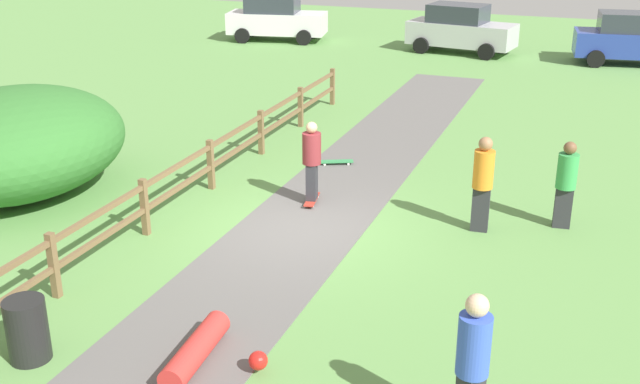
{
  "coord_description": "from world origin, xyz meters",
  "views": [
    {
      "loc": [
        5.09,
        -12.44,
        5.94
      ],
      "look_at": [
        0.58,
        -0.5,
        1.0
      ],
      "focal_mm": 43.06,
      "sensor_mm": 36.0,
      "label": 1
    }
  ],
  "objects_px": {
    "bush_large": "(16,142)",
    "trash_bin": "(27,330)",
    "skater_riding": "(312,159)",
    "bystander_blue": "(473,360)",
    "parked_car_silver": "(461,29)",
    "skater_fallen": "(201,351)",
    "skateboard_loose": "(336,162)",
    "bystander_orange": "(483,179)",
    "parked_car_blue": "(632,39)",
    "parked_car_white": "(276,18)",
    "bystander_green": "(566,181)"
  },
  "relations": [
    {
      "from": "bystander_green",
      "to": "parked_car_silver",
      "type": "height_order",
      "value": "parked_car_silver"
    },
    {
      "from": "bush_large",
      "to": "bystander_green",
      "type": "bearing_deg",
      "value": 11.12
    },
    {
      "from": "skater_riding",
      "to": "bystander_green",
      "type": "bearing_deg",
      "value": 6.66
    },
    {
      "from": "parked_car_silver",
      "to": "skater_riding",
      "type": "bearing_deg",
      "value": -88.92
    },
    {
      "from": "parked_car_white",
      "to": "bystander_orange",
      "type": "bearing_deg",
      "value": -55.78
    },
    {
      "from": "bush_large",
      "to": "skater_riding",
      "type": "distance_m",
      "value": 6.23
    },
    {
      "from": "skater_riding",
      "to": "skateboard_loose",
      "type": "distance_m",
      "value": 2.63
    },
    {
      "from": "bush_large",
      "to": "parked_car_white",
      "type": "relative_size",
      "value": 1.13
    },
    {
      "from": "bush_large",
      "to": "parked_car_silver",
      "type": "height_order",
      "value": "bush_large"
    },
    {
      "from": "parked_car_blue",
      "to": "bystander_orange",
      "type": "bearing_deg",
      "value": -98.63
    },
    {
      "from": "bush_large",
      "to": "parked_car_silver",
      "type": "relative_size",
      "value": 1.14
    },
    {
      "from": "bystander_orange",
      "to": "bystander_green",
      "type": "distance_m",
      "value": 1.62
    },
    {
      "from": "skater_fallen",
      "to": "skateboard_loose",
      "type": "distance_m",
      "value": 8.48
    },
    {
      "from": "trash_bin",
      "to": "skateboard_loose",
      "type": "distance_m",
      "value": 9.21
    },
    {
      "from": "skateboard_loose",
      "to": "bystander_orange",
      "type": "height_order",
      "value": "bystander_orange"
    },
    {
      "from": "skater_fallen",
      "to": "bystander_green",
      "type": "xyz_separation_m",
      "value": [
        4.2,
        6.53,
        0.74
      ]
    },
    {
      "from": "parked_car_white",
      "to": "skateboard_loose",
      "type": "bearing_deg",
      "value": -61.49
    },
    {
      "from": "bystander_green",
      "to": "skater_fallen",
      "type": "bearing_deg",
      "value": -122.78
    },
    {
      "from": "skater_fallen",
      "to": "bystander_green",
      "type": "bearing_deg",
      "value": 57.22
    },
    {
      "from": "skater_riding",
      "to": "bystander_blue",
      "type": "distance_m",
      "value": 7.57
    },
    {
      "from": "bush_large",
      "to": "bystander_blue",
      "type": "xyz_separation_m",
      "value": [
        10.39,
        -4.62,
        -0.06
      ]
    },
    {
      "from": "bystander_green",
      "to": "parked_car_white",
      "type": "distance_m",
      "value": 21.36
    },
    {
      "from": "trash_bin",
      "to": "parked_car_white",
      "type": "relative_size",
      "value": 0.2
    },
    {
      "from": "skater_fallen",
      "to": "parked_car_silver",
      "type": "distance_m",
      "value": 23.3
    },
    {
      "from": "bush_large",
      "to": "parked_car_silver",
      "type": "xyz_separation_m",
      "value": [
        5.71,
        18.88,
        -0.16
      ]
    },
    {
      "from": "skateboard_loose",
      "to": "skater_fallen",
      "type": "bearing_deg",
      "value": -82.94
    },
    {
      "from": "bystander_blue",
      "to": "bystander_green",
      "type": "relative_size",
      "value": 1.11
    },
    {
      "from": "bush_large",
      "to": "bystander_green",
      "type": "xyz_separation_m",
      "value": [
        10.94,
        2.15,
        -0.17
      ]
    },
    {
      "from": "bystander_blue",
      "to": "skater_riding",
      "type": "bearing_deg",
      "value": 125.1
    },
    {
      "from": "bystander_blue",
      "to": "parked_car_blue",
      "type": "xyz_separation_m",
      "value": [
        1.75,
        23.49,
        -0.1
      ]
    },
    {
      "from": "skateboard_loose",
      "to": "parked_car_blue",
      "type": "distance_m",
      "value": 16.2
    },
    {
      "from": "skater_fallen",
      "to": "bush_large",
      "type": "bearing_deg",
      "value": 146.96
    },
    {
      "from": "skater_fallen",
      "to": "skateboard_loose",
      "type": "height_order",
      "value": "skater_fallen"
    },
    {
      "from": "skater_riding",
      "to": "bystander_orange",
      "type": "bearing_deg",
      "value": -2.45
    },
    {
      "from": "skater_fallen",
      "to": "bystander_green",
      "type": "relative_size",
      "value": 0.93
    },
    {
      "from": "skater_fallen",
      "to": "skateboard_loose",
      "type": "xyz_separation_m",
      "value": [
        -1.04,
        8.41,
        -0.11
      ]
    },
    {
      "from": "skateboard_loose",
      "to": "bystander_blue",
      "type": "distance_m",
      "value": 9.89
    },
    {
      "from": "trash_bin",
      "to": "bystander_green",
      "type": "height_order",
      "value": "bystander_green"
    },
    {
      "from": "skater_fallen",
      "to": "parked_car_silver",
      "type": "xyz_separation_m",
      "value": [
        -1.03,
        23.26,
        0.76
      ]
    },
    {
      "from": "parked_car_blue",
      "to": "parked_car_white",
      "type": "relative_size",
      "value": 0.99
    },
    {
      "from": "skater_fallen",
      "to": "bystander_blue",
      "type": "xyz_separation_m",
      "value": [
        3.65,
        -0.24,
        0.85
      ]
    },
    {
      "from": "skater_fallen",
      "to": "skater_riding",
      "type": "bearing_deg",
      "value": 96.74
    },
    {
      "from": "parked_car_blue",
      "to": "skater_riding",
      "type": "bearing_deg",
      "value": -109.46
    },
    {
      "from": "bystander_blue",
      "to": "parked_car_blue",
      "type": "relative_size",
      "value": 0.43
    },
    {
      "from": "bush_large",
      "to": "bystander_orange",
      "type": "xyz_separation_m",
      "value": [
        9.49,
        1.43,
        -0.09
      ]
    },
    {
      "from": "bystander_orange",
      "to": "skater_riding",
      "type": "bearing_deg",
      "value": 177.55
    },
    {
      "from": "skater_riding",
      "to": "bystander_blue",
      "type": "xyz_separation_m",
      "value": [
        4.36,
        -6.2,
        0.08
      ]
    },
    {
      "from": "skater_fallen",
      "to": "parked_car_blue",
      "type": "bearing_deg",
      "value": 76.91
    },
    {
      "from": "bush_large",
      "to": "trash_bin",
      "type": "distance_m",
      "value": 6.82
    },
    {
      "from": "parked_car_silver",
      "to": "bystander_orange",
      "type": "bearing_deg",
      "value": -77.75
    }
  ]
}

